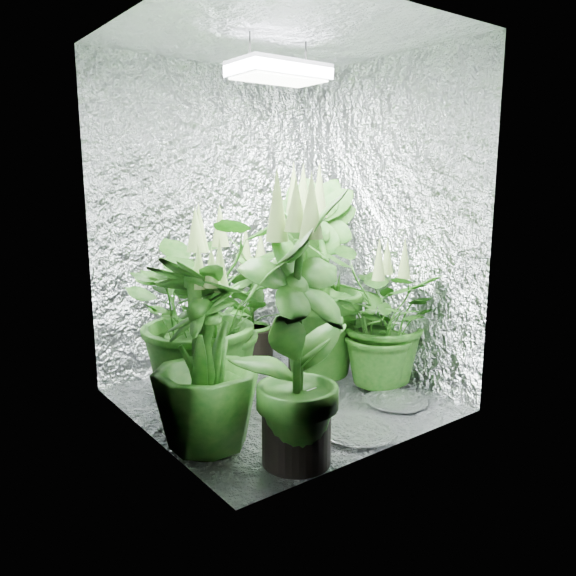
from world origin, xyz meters
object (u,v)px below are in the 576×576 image
Objects in this scene: grow_lamp at (279,72)px; plant_a at (203,311)px; plant_c at (314,281)px; plant_e at (383,319)px; circulation_fan at (311,341)px; plant_f at (297,333)px; plant_d at (205,356)px; plant_b at (252,305)px.

grow_lamp is 0.43× the size of plant_a.
plant_a is 0.79m from plant_c.
grow_lamp is 0.51× the size of plant_e.
plant_c is 0.61m from circulation_fan.
plant_f is at bearing -120.38° from grow_lamp.
plant_c is 1.03× the size of plant_f.
plant_d is at bearing -155.70° from grow_lamp.
plant_d reaches higher than plant_e.
plant_d is (-0.87, -0.93, 0.04)m from plant_b.
plant_f is (-1.00, -0.43, 0.17)m from plant_e.
plant_d is 1.27m from plant_e.
circulation_fan is at bearing 90.30° from plant_e.
plant_c is 1.39× the size of plant_e.
plant_c is (0.18, -0.45, 0.21)m from plant_b.
plant_c is at bearing -0.73° from plant_a.
plant_c is 1.14m from plant_f.
plant_c is at bearing 117.98° from plant_e.
grow_lamp reaches higher than circulation_fan.
plant_a is at bearing 90.34° from plant_f.
plant_e is (0.22, -0.41, -0.20)m from plant_c.
plant_f is 1.56m from circulation_fan.
plant_c reaches higher than plant_f.
plant_b is 1.43m from plant_f.
grow_lamp is at bearing -154.66° from plant_c.
grow_lamp reaches higher than plant_a.
plant_a is 1.09m from plant_e.
circulation_fan is (0.21, 0.27, -0.50)m from plant_c.
plant_f is (0.01, -0.84, 0.06)m from plant_a.
plant_a reaches higher than plant_b.
plant_a is at bearing 179.27° from plant_c.
plant_b is 3.00× the size of circulation_fan.
grow_lamp reaches higher than plant_d.
plant_b is 0.52m from circulation_fan.
plant_f is 4.14× the size of circulation_fan.
plant_c is (0.41, 0.19, -1.19)m from grow_lamp.
grow_lamp is 1.86m from circulation_fan.
plant_d is at bearing -133.11° from plant_b.
circulation_fan is (1.00, 0.26, -0.41)m from plant_a.
plant_b is 0.72× the size of plant_f.
plant_f reaches higher than plant_d.
plant_b is at bearing 114.80° from plant_e.
plant_e is at bearing 23.10° from plant_f.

